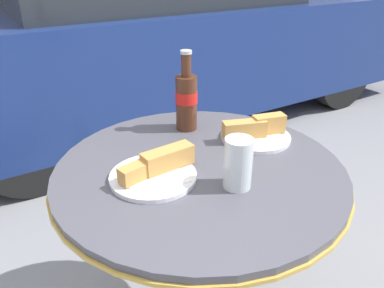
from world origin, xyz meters
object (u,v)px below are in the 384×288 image
lunch_plate_far (256,132)px  parked_car (160,31)px  lunch_plate_near (156,170)px  bistro_table (199,205)px  drinking_glass (238,165)px  cola_bottle_left (186,99)px

lunch_plate_far → parked_car: bearing=70.7°
lunch_plate_far → lunch_plate_near: bearing=-174.0°
bistro_table → drinking_glass: bearing=-78.8°
drinking_glass → lunch_plate_near: bearing=136.9°
lunch_plate_near → parked_car: bearing=62.6°
bistro_table → lunch_plate_near: bearing=174.7°
cola_bottle_left → lunch_plate_far: bearing=-51.5°
bistro_table → lunch_plate_near: lunch_plate_near is taller
bistro_table → lunch_plate_far: 0.29m
drinking_glass → lunch_plate_far: 0.28m
lunch_plate_near → lunch_plate_far: (0.37, 0.04, 0.00)m
drinking_glass → lunch_plate_near: 0.21m
lunch_plate_near → parked_car: parked_car is taller
drinking_glass → parked_car: bearing=67.4°
cola_bottle_left → lunch_plate_near: bearing=-135.6°
cola_bottle_left → parked_car: size_ratio=0.06×
parked_car → lunch_plate_far: bearing=-109.3°
bistro_table → lunch_plate_far: bearing=11.9°
parked_car → cola_bottle_left: bearing=-114.7°
lunch_plate_near → lunch_plate_far: 0.37m
bistro_table → drinking_glass: (0.03, -0.13, 0.19)m
bistro_table → cola_bottle_left: cola_bottle_left is taller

